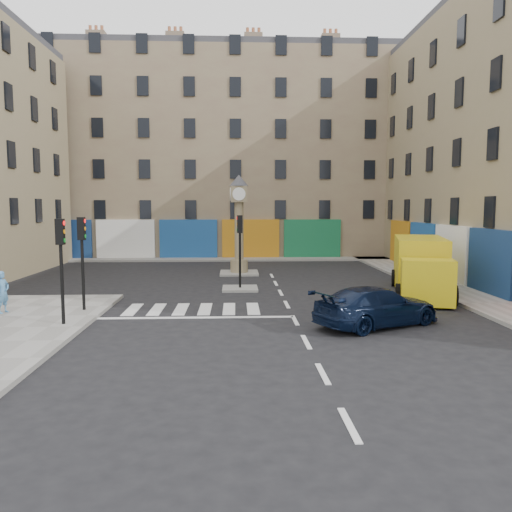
{
  "coord_description": "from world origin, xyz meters",
  "views": [
    {
      "loc": [
        -2.22,
        -17.32,
        4.29
      ],
      "look_at": [
        -1.28,
        5.42,
        2.0
      ],
      "focal_mm": 35.0,
      "sensor_mm": 36.0,
      "label": 1
    }
  ],
  "objects": [
    {
      "name": "traffic_light_left_far",
      "position": [
        -8.3,
        2.6,
        2.62
      ],
      "size": [
        0.28,
        0.22,
        3.7
      ],
      "color": "black",
      "rests_on": "sidewalk_left"
    },
    {
      "name": "building_far",
      "position": [
        -4.0,
        28.0,
        8.5
      ],
      "size": [
        32.0,
        10.0,
        17.0
      ],
      "primitive_type": "cube",
      "color": "#87795A",
      "rests_on": "ground"
    },
    {
      "name": "traffic_light_island",
      "position": [
        -2.0,
        8.0,
        2.59
      ],
      "size": [
        0.28,
        0.22,
        3.7
      ],
      "color": "black",
      "rests_on": "island_near"
    },
    {
      "name": "navy_sedan",
      "position": [
        2.82,
        0.06,
        0.71
      ],
      "size": [
        5.25,
        4.0,
        1.42
      ],
      "primitive_type": "imported",
      "rotation": [
        0.0,
        0.0,
        2.05
      ],
      "color": "black",
      "rests_on": "ground"
    },
    {
      "name": "clock_pillar",
      "position": [
        -2.0,
        14.0,
        3.55
      ],
      "size": [
        1.2,
        1.2,
        6.1
      ],
      "color": "#877658",
      "rests_on": "island_far"
    },
    {
      "name": "island_far",
      "position": [
        -2.0,
        14.0,
        0.06
      ],
      "size": [
        2.4,
        2.4,
        0.12
      ],
      "primitive_type": "cube",
      "color": "gray",
      "rests_on": "ground"
    },
    {
      "name": "sidewalk_far",
      "position": [
        -4.0,
        22.2,
        0.07
      ],
      "size": [
        32.0,
        2.4,
        0.15
      ],
      "primitive_type": "cube",
      "color": "gray",
      "rests_on": "ground"
    },
    {
      "name": "pedestrian_blue",
      "position": [
        -11.25,
        2.12,
        0.97
      ],
      "size": [
        0.55,
        0.69,
        1.64
      ],
      "primitive_type": "imported",
      "rotation": [
        0.0,
        0.0,
        1.28
      ],
      "color": "#4E85B4",
      "rests_on": "sidewalk_left"
    },
    {
      "name": "traffic_light_left_near",
      "position": [
        -8.3,
        0.2,
        2.62
      ],
      "size": [
        0.28,
        0.22,
        3.7
      ],
      "color": "black",
      "rests_on": "sidewalk_left"
    },
    {
      "name": "yellow_van",
      "position": [
        6.8,
        6.45,
        1.35
      ],
      "size": [
        4.16,
        7.8,
        2.72
      ],
      "rotation": [
        0.0,
        0.0,
        -0.27
      ],
      "color": "gold",
      "rests_on": "ground"
    },
    {
      "name": "island_near",
      "position": [
        -2.0,
        8.0,
        0.06
      ],
      "size": [
        1.8,
        1.8,
        0.12
      ],
      "primitive_type": "cube",
      "color": "gray",
      "rests_on": "ground"
    },
    {
      "name": "sidewalk_right",
      "position": [
        8.7,
        10.0,
        0.07
      ],
      "size": [
        2.6,
        30.0,
        0.15
      ],
      "primitive_type": "cube",
      "color": "gray",
      "rests_on": "ground"
    },
    {
      "name": "ground",
      "position": [
        0.0,
        0.0,
        0.0
      ],
      "size": [
        120.0,
        120.0,
        0.0
      ],
      "primitive_type": "plane",
      "color": "black",
      "rests_on": "ground"
    }
  ]
}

